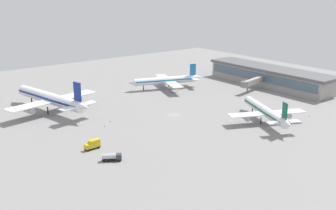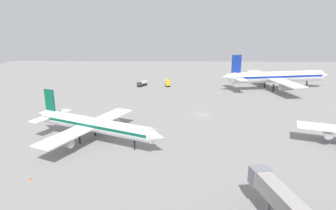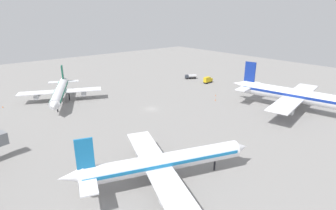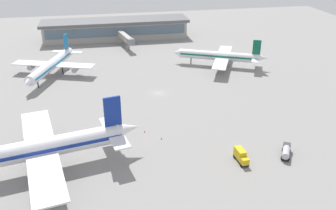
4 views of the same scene
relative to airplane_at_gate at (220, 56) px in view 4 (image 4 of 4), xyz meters
name	(u,v)px [view 4 (image 4 of 4)]	position (x,y,z in m)	size (l,w,h in m)	color
ground	(159,93)	(31.14, 23.83, -4.58)	(288.00, 288.00, 0.00)	gray
terminal_building	(116,29)	(41.32, -54.11, 0.65)	(78.70, 17.51, 10.27)	#9E9993
airplane_at_gate	(220,56)	(0.00, 0.00, 0.00)	(38.88, 32.26, 12.60)	white
airplane_taxiing	(34,150)	(68.72, 64.49, 1.44)	(54.11, 43.95, 16.57)	white
airplane_distant	(52,64)	(70.48, -2.21, 0.14)	(33.93, 41.22, 13.00)	white
catering_truck	(241,156)	(17.78, 70.59, -2.88)	(2.53, 5.72, 3.30)	black
fuel_truck	(286,151)	(5.10, 70.42, -3.19)	(4.87, 6.38, 2.50)	black
jet_bridge	(126,38)	(37.66, -35.20, 0.56)	(6.99, 20.31, 6.74)	#9E9993
safety_cone_near_gate	(145,131)	(39.99, 51.01, -4.28)	(0.44, 0.44, 0.60)	#EA590C
safety_cone_mid_apron	(221,51)	(-7.60, -20.24, -4.28)	(0.44, 0.44, 0.60)	#EA590C
safety_cone_far_side	(161,138)	(35.85, 55.91, -4.28)	(0.44, 0.44, 0.60)	#EA590C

